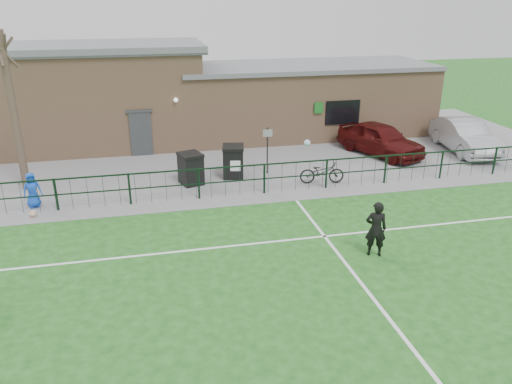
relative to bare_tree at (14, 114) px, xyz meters
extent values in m
plane|color=#185218|center=(8.00, -10.50, -3.00)|extent=(90.00, 90.00, 0.00)
cube|color=slate|center=(8.00, 3.00, -2.99)|extent=(34.00, 13.00, 0.02)
cube|color=white|center=(8.00, -2.70, -3.00)|extent=(28.00, 0.10, 0.01)
cube|color=white|center=(8.00, -6.50, -3.00)|extent=(28.00, 0.10, 0.01)
cube|color=white|center=(10.00, -10.50, -3.00)|extent=(0.10, 16.00, 0.01)
cube|color=black|center=(8.00, -2.50, -2.40)|extent=(28.00, 0.10, 1.20)
cylinder|color=#45342A|center=(0.00, 0.00, 0.00)|extent=(0.30, 0.30, 6.00)
cube|color=black|center=(6.37, -0.87, -2.38)|extent=(1.02, 1.09, 1.19)
cube|color=black|center=(8.18, -0.40, -2.36)|extent=(0.99, 1.08, 1.25)
cylinder|color=black|center=(9.66, -0.29, -1.98)|extent=(0.08, 0.08, 2.00)
imported|color=#470D0C|center=(15.53, 1.15, -2.22)|extent=(3.35, 4.79, 1.52)
imported|color=#9E9FA5|center=(19.72, 0.73, -2.21)|extent=(2.23, 4.84, 1.54)
imported|color=black|center=(11.52, -1.96, -2.51)|extent=(1.86, 0.89, 0.94)
imported|color=blue|center=(0.63, -1.99, -2.34)|extent=(0.72, 0.59, 1.28)
imported|color=black|center=(10.99, -7.94, -2.16)|extent=(0.71, 0.57, 1.68)
sphere|color=white|center=(9.95, -4.59, -0.46)|extent=(0.22, 0.22, 0.22)
sphere|color=silver|center=(0.72, -2.89, -2.88)|extent=(0.24, 0.24, 0.24)
cube|color=tan|center=(8.00, 6.00, -1.25)|extent=(24.00, 5.00, 3.50)
cube|color=tan|center=(1.76, 6.00, 1.10)|extent=(11.52, 5.00, 1.20)
cube|color=#515458|center=(1.76, 6.00, 1.82)|extent=(12.02, 5.40, 0.28)
cube|color=#515458|center=(13.28, 6.00, 0.60)|extent=(13.44, 5.30, 0.22)
cube|color=#383A3D|center=(4.50, 3.47, -1.95)|extent=(1.00, 0.08, 2.10)
cube|color=black|center=(14.50, 3.47, -1.40)|extent=(1.80, 0.08, 1.20)
cube|color=#19661E|center=(13.20, 3.42, -1.10)|extent=(0.45, 0.04, 0.55)
camera|label=1|loc=(4.78, -19.83, 4.11)|focal=35.00mm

